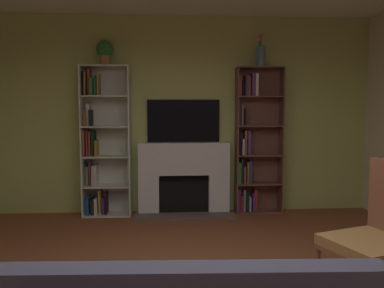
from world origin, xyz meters
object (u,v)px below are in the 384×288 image
at_px(bookshelf_right, 253,143).
at_px(vase_with_flowers, 261,55).
at_px(potted_plant, 105,51).
at_px(armchair, 382,234).
at_px(tv, 183,121).
at_px(bookshelf_left, 101,145).
at_px(fireplace, 184,176).

relative_size(bookshelf_right, vase_with_flowers, 4.47).
relative_size(potted_plant, armchair, 0.31).
relative_size(tv, bookshelf_left, 0.49).
relative_size(fireplace, bookshelf_right, 0.67).
xyz_separation_m(fireplace, vase_with_flowers, (1.11, -0.03, 1.77)).
bearing_deg(armchair, tv, 115.51).
bearing_deg(bookshelf_left, armchair, -47.84).
relative_size(fireplace, potted_plant, 4.05).
distance_m(bookshelf_left, potted_plant, 1.33).
relative_size(potted_plant, vase_with_flowers, 0.74).
bearing_deg(tv, fireplace, -90.00).
height_order(tv, vase_with_flowers, vase_with_flowers).
distance_m(tv, armchair, 3.40).
height_order(bookshelf_left, vase_with_flowers, vase_with_flowers).
bearing_deg(fireplace, bookshelf_left, -179.93).
bearing_deg(bookshelf_right, armchair, -82.39).
xyz_separation_m(tv, bookshelf_left, (-1.20, -0.09, -0.34)).
distance_m(fireplace, bookshelf_right, 1.14).
bearing_deg(tv, bookshelf_right, -3.51).
xyz_separation_m(fireplace, tv, (0.00, 0.09, 0.81)).
bearing_deg(vase_with_flowers, armchair, -83.81).
height_order(bookshelf_left, bookshelf_right, same).
relative_size(tv, vase_with_flowers, 2.21).
relative_size(bookshelf_left, potted_plant, 6.07).
bearing_deg(vase_with_flowers, tv, 173.89).
distance_m(tv, potted_plant, 1.50).
relative_size(tv, potted_plant, 3.00).
distance_m(vase_with_flowers, armchair, 3.37).
relative_size(bookshelf_right, potted_plant, 6.07).
height_order(potted_plant, vase_with_flowers, vase_with_flowers).
bearing_deg(armchair, bookshelf_right, 97.61).
bearing_deg(potted_plant, bookshelf_right, 1.51).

